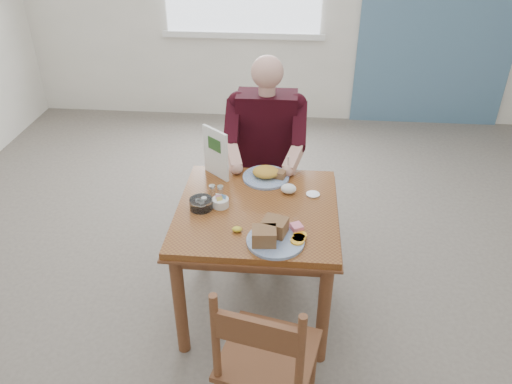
# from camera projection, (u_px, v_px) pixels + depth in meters

# --- Properties ---
(floor) EXTENTS (6.00, 6.00, 0.00)m
(floor) POSITION_uv_depth(u_px,v_px,m) (257.00, 304.00, 3.21)
(floor) COLOR #5F544D
(floor) RESTS_ON ground
(lemon_wedge) EXTENTS (0.06, 0.05, 0.03)m
(lemon_wedge) POSITION_uv_depth(u_px,v_px,m) (237.00, 229.00, 2.61)
(lemon_wedge) COLOR yellow
(lemon_wedge) RESTS_ON table
(napkin) EXTENTS (0.10, 0.09, 0.06)m
(napkin) POSITION_uv_depth(u_px,v_px,m) (288.00, 189.00, 2.93)
(napkin) COLOR white
(napkin) RESTS_ON table
(metal_dish) EXTENTS (0.09, 0.09, 0.01)m
(metal_dish) POSITION_uv_depth(u_px,v_px,m) (313.00, 194.00, 2.92)
(metal_dish) COLOR silver
(metal_dish) RESTS_ON table
(table) EXTENTS (0.92, 0.92, 0.75)m
(table) POSITION_uv_depth(u_px,v_px,m) (257.00, 224.00, 2.87)
(table) COLOR brown
(table) RESTS_ON ground
(chair_far) EXTENTS (0.42, 0.42, 0.95)m
(chair_far) POSITION_uv_depth(u_px,v_px,m) (266.00, 177.00, 3.62)
(chair_far) COLOR brown
(chair_far) RESTS_ON ground
(chair_near) EXTENTS (0.50, 0.50, 0.95)m
(chair_near) POSITION_uv_depth(u_px,v_px,m) (266.00, 361.00, 2.25)
(chair_near) COLOR brown
(chair_near) RESTS_ON ground
(diner) EXTENTS (0.53, 0.56, 1.39)m
(diner) POSITION_uv_depth(u_px,v_px,m) (266.00, 142.00, 3.37)
(diner) COLOR tan
(diner) RESTS_ON chair_far
(near_plate) EXTENTS (0.33, 0.31, 0.10)m
(near_plate) POSITION_uv_depth(u_px,v_px,m) (274.00, 235.00, 2.53)
(near_plate) COLOR white
(near_plate) RESTS_ON table
(far_plate) EXTENTS (0.36, 0.36, 0.08)m
(far_plate) POSITION_uv_depth(u_px,v_px,m) (267.00, 174.00, 3.07)
(far_plate) COLOR white
(far_plate) RESTS_ON table
(caddy) EXTENTS (0.11, 0.11, 0.07)m
(caddy) POSITION_uv_depth(u_px,v_px,m) (221.00, 202.00, 2.81)
(caddy) COLOR white
(caddy) RESTS_ON table
(shakers) EXTENTS (0.09, 0.04, 0.08)m
(shakers) POSITION_uv_depth(u_px,v_px,m) (216.00, 192.00, 2.87)
(shakers) COLOR white
(shakers) RESTS_ON table
(creamer) EXTENTS (0.17, 0.17, 0.06)m
(creamer) POSITION_uv_depth(u_px,v_px,m) (201.00, 204.00, 2.79)
(creamer) COLOR white
(creamer) RESTS_ON table
(menu) EXTENTS (0.17, 0.15, 0.31)m
(menu) POSITION_uv_depth(u_px,v_px,m) (216.00, 153.00, 3.03)
(menu) COLOR white
(menu) RESTS_ON table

